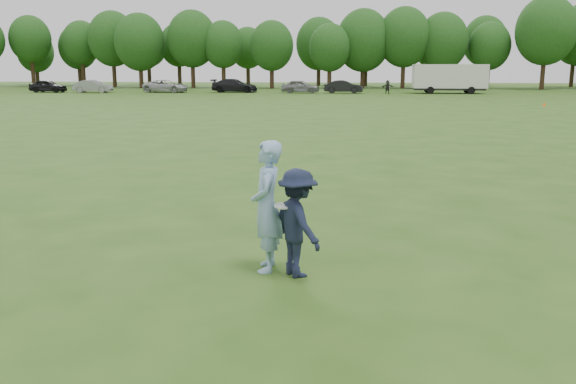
# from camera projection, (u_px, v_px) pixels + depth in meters

# --- Properties ---
(ground) EXTENTS (200.00, 200.00, 0.00)m
(ground) POSITION_uv_depth(u_px,v_px,m) (315.00, 264.00, 10.11)
(ground) COLOR #284A14
(ground) RESTS_ON ground
(thrower) EXTENTS (0.56, 0.80, 2.10)m
(thrower) POSITION_uv_depth(u_px,v_px,m) (267.00, 206.00, 9.63)
(thrower) COLOR #89AED3
(thrower) RESTS_ON ground
(defender) EXTENTS (1.14, 1.26, 1.70)m
(defender) POSITION_uv_depth(u_px,v_px,m) (298.00, 223.00, 9.41)
(defender) COLOR #181E35
(defender) RESTS_ON ground
(player_far_d) EXTENTS (1.46, 0.76, 1.51)m
(player_far_d) POSITION_uv_depth(u_px,v_px,m) (388.00, 87.00, 66.57)
(player_far_d) COLOR #282828
(player_far_d) RESTS_ON ground
(car_a) EXTENTS (4.36, 2.05, 1.44)m
(car_a) POSITION_uv_depth(u_px,v_px,m) (48.00, 86.00, 70.36)
(car_a) COLOR black
(car_a) RESTS_ON ground
(car_b) EXTENTS (4.42, 1.74, 1.43)m
(car_b) POSITION_uv_depth(u_px,v_px,m) (93.00, 86.00, 69.53)
(car_b) COLOR gray
(car_b) RESTS_ON ground
(car_c) EXTENTS (5.40, 2.95, 1.43)m
(car_c) POSITION_uv_depth(u_px,v_px,m) (166.00, 86.00, 70.22)
(car_c) COLOR #ADADB2
(car_c) RESTS_ON ground
(car_d) EXTENTS (5.41, 2.44, 1.54)m
(car_d) POSITION_uv_depth(u_px,v_px,m) (235.00, 86.00, 70.36)
(car_d) COLOR black
(car_d) RESTS_ON ground
(car_e) EXTENTS (4.35, 1.78, 1.48)m
(car_e) POSITION_uv_depth(u_px,v_px,m) (300.00, 86.00, 68.74)
(car_e) COLOR slate
(car_e) RESTS_ON ground
(car_f) EXTENTS (4.44, 1.86, 1.43)m
(car_f) POSITION_uv_depth(u_px,v_px,m) (344.00, 87.00, 68.41)
(car_f) COLOR black
(car_f) RESTS_ON ground
(field_cone) EXTENTS (0.28, 0.28, 0.30)m
(field_cone) POSITION_uv_depth(u_px,v_px,m) (544.00, 104.00, 47.82)
(field_cone) COLOR #F05D0C
(field_cone) RESTS_ON ground
(disc_in_play) EXTENTS (0.33, 0.33, 0.06)m
(disc_in_play) POSITION_uv_depth(u_px,v_px,m) (283.00, 206.00, 9.34)
(disc_in_play) COLOR white
(disc_in_play) RESTS_ON ground
(cargo_trailer) EXTENTS (9.00, 2.75, 3.20)m
(cargo_trailer) POSITION_uv_depth(u_px,v_px,m) (450.00, 77.00, 67.58)
(cargo_trailer) COLOR silver
(cargo_trailer) RESTS_ON ground
(treeline) EXTENTS (130.35, 18.39, 11.74)m
(treeline) POSITION_uv_depth(u_px,v_px,m) (363.00, 41.00, 83.49)
(treeline) COLOR #332114
(treeline) RESTS_ON ground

